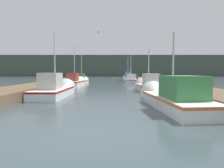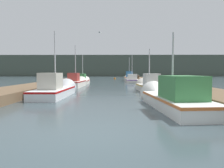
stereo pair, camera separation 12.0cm
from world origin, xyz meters
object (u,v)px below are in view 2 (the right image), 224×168
Objects in this scene: mooring_piling_3 at (83,78)px; fishing_boat_0 at (171,97)px; fishing_boat_4 at (83,81)px; fishing_boat_6 at (129,78)px; mooring_piling_1 at (81,78)px; channel_buoy at (115,79)px; mooring_piling_0 at (138,78)px; seagull_lead at (100,32)px; fishing_boat_5 at (132,80)px; fishing_boat_2 at (149,86)px; mooring_piling_2 at (145,80)px; fishing_boat_1 at (57,89)px; fishing_boat_3 at (76,82)px.

fishing_boat_0 is at bearing -72.02° from mooring_piling_3.
fishing_boat_6 reaches higher than fishing_boat_4.
channel_buoy is at bearing 59.95° from mooring_piling_1.
mooring_piling_0 is at bearing 34.44° from fishing_boat_4.
seagull_lead reaches higher than channel_buoy.
fishing_boat_5 is (6.93, 3.56, -0.01)m from fishing_boat_4.
fishing_boat_2 is 4.36× the size of mooring_piling_2.
fishing_boat_0 is 21.45m from fishing_boat_5.
fishing_boat_1 reaches higher than fishing_boat_4.
fishing_boat_2 is 0.73× the size of fishing_boat_4.
mooring_piling_1 is (-8.08, 1.89, 0.22)m from fishing_boat_5.
fishing_boat_2 is 18.58m from fishing_boat_6.
fishing_boat_4 is 5.76× the size of mooring_piling_0.
mooring_piling_0 is (8.23, 6.13, 0.15)m from fishing_boat_4.
mooring_piling_2 is (8.36, 0.10, 0.13)m from fishing_boat_4.
mooring_piling_0 is 9.23m from mooring_piling_3.
seagull_lead is (3.96, -12.82, 4.83)m from mooring_piling_1.
fishing_boat_2 is at bearing 60.91° from seagull_lead.
fishing_boat_4 is at bearing -106.25° from channel_buoy.
fishing_boat_1 reaches higher than fishing_boat_5.
channel_buoy is (-2.75, 25.25, -0.30)m from fishing_boat_2.
fishing_boat_2 is at bearing -63.75° from mooring_piling_3.
fishing_boat_5 is 12.73m from seagull_lead.
seagull_lead is at bearing -71.32° from fishing_boat_4.
fishing_boat_4 is at bearing -128.40° from fishing_boat_6.
fishing_boat_4 is 5.98× the size of mooring_piling_2.
channel_buoy is 23.02m from seagull_lead.
mooring_piling_0 reaches higher than mooring_piling_2.
fishing_boat_2 is 3.78× the size of mooring_piling_1.
mooring_piling_0 is 6.03m from mooring_piling_2.
fishing_boat_1 is (-6.46, 4.17, -0.03)m from fishing_boat_0.
fishing_boat_5 reaches higher than channel_buoy.
fishing_boat_6 is (0.07, 26.19, 0.07)m from fishing_boat_0.
fishing_boat_4 is (-6.81, 17.90, -0.08)m from fishing_boat_0.
fishing_boat_3 is at bearing 113.40° from fishing_boat_0.
fishing_boat_4 is 1.33× the size of fishing_boat_6.
seagull_lead reaches higher than fishing_boat_0.
fishing_boat_1 is 18.49m from fishing_boat_5.
fishing_boat_3 reaches higher than fishing_boat_6.
mooring_piling_0 is at bearing 81.95° from fishing_boat_0.
fishing_boat_5 is 4.34× the size of mooring_piling_1.
fishing_boat_2 is at bearing -93.91° from mooring_piling_0.
fishing_boat_6 is at bearing 74.35° from fishing_boat_1.
fishing_boat_6 is at bearing 15.18° from mooring_piling_3.
mooring_piling_1 is 0.95× the size of mooring_piling_3.
seagull_lead reaches higher than fishing_boat_1.
seagull_lead reaches higher than fishing_boat_6.
seagull_lead is (-4.30, 2.91, 5.00)m from fishing_boat_2.
fishing_boat_3 reaches higher than mooring_piling_3.
mooring_piling_3 is at bearing 147.07° from mooring_piling_2.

